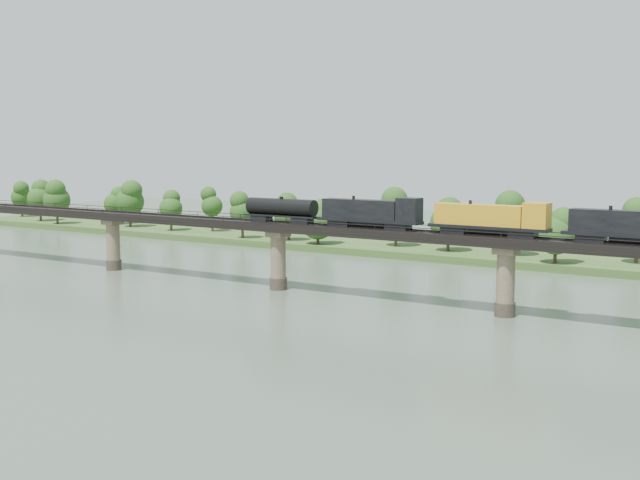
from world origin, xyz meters
The scene contains 6 objects.
ground centered at (0.00, 0.00, 0.00)m, with size 400.00×400.00×0.00m, color #3D4E3E.
far_bank centered at (0.00, 85.00, 0.80)m, with size 300.00×24.00×1.60m, color #315020.
bridge centered at (0.00, 30.00, 5.46)m, with size 236.00×30.00×11.50m.
bridge_superstructure centered at (0.00, 30.00, 11.79)m, with size 220.00×4.90×0.75m.
far_treeline centered at (-8.21, 80.52, 8.83)m, with size 289.06×17.54×13.60m.
freight_train centered at (30.83, 30.00, 13.87)m, with size 72.00×2.81×4.96m.
Camera 1 is at (79.03, -79.04, 24.16)m, focal length 45.00 mm.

